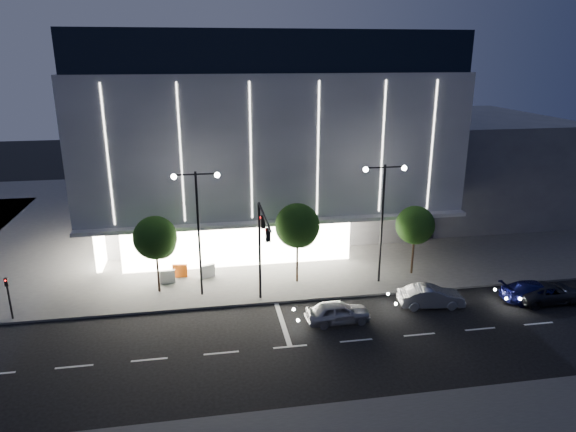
{
  "coord_description": "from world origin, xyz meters",
  "views": [
    {
      "loc": [
        -2.51,
        -27.34,
        16.36
      ],
      "look_at": [
        3.47,
        7.89,
        5.0
      ],
      "focal_mm": 32.0,
      "sensor_mm": 36.0,
      "label": 1
    }
  ],
  "objects_px": {
    "tree_right": "(415,227)",
    "barrier_b": "(168,277)",
    "car_fourth": "(548,292)",
    "barrier_d": "(208,271)",
    "street_lamp_west": "(198,216)",
    "street_lamp_east": "(383,206)",
    "ped_signal_far": "(8,294)",
    "car_lead": "(338,312)",
    "car_third": "(536,292)",
    "car_second": "(431,296)",
    "tree_left": "(156,240)",
    "traffic_mast": "(262,239)",
    "tree_mid": "(298,228)",
    "barrier_c": "(180,271)"
  },
  "relations": [
    {
      "from": "car_fourth",
      "to": "barrier_d",
      "type": "relative_size",
      "value": 4.34
    },
    {
      "from": "car_lead",
      "to": "barrier_c",
      "type": "relative_size",
      "value": 3.79
    },
    {
      "from": "ped_signal_far",
      "to": "car_fourth",
      "type": "height_order",
      "value": "ped_signal_far"
    },
    {
      "from": "tree_right",
      "to": "car_second",
      "type": "bearing_deg",
      "value": -98.99
    },
    {
      "from": "barrier_b",
      "to": "barrier_c",
      "type": "bearing_deg",
      "value": 43.33
    },
    {
      "from": "traffic_mast",
      "to": "tree_left",
      "type": "bearing_deg",
      "value": 152.16
    },
    {
      "from": "car_fourth",
      "to": "barrier_d",
      "type": "height_order",
      "value": "car_fourth"
    },
    {
      "from": "tree_right",
      "to": "street_lamp_west",
      "type": "bearing_deg",
      "value": -176.36
    },
    {
      "from": "ped_signal_far",
      "to": "car_third",
      "type": "bearing_deg",
      "value": -5.12
    },
    {
      "from": "traffic_mast",
      "to": "car_third",
      "type": "height_order",
      "value": "traffic_mast"
    },
    {
      "from": "ped_signal_far",
      "to": "tree_left",
      "type": "height_order",
      "value": "tree_left"
    },
    {
      "from": "traffic_mast",
      "to": "car_lead",
      "type": "distance_m",
      "value": 6.71
    },
    {
      "from": "street_lamp_east",
      "to": "tree_right",
      "type": "xyz_separation_m",
      "value": [
        3.03,
        1.02,
        -2.07
      ]
    },
    {
      "from": "car_lead",
      "to": "car_fourth",
      "type": "relative_size",
      "value": 0.87
    },
    {
      "from": "tree_left",
      "to": "car_second",
      "type": "relative_size",
      "value": 1.31
    },
    {
      "from": "tree_right",
      "to": "car_lead",
      "type": "relative_size",
      "value": 1.32
    },
    {
      "from": "tree_mid",
      "to": "tree_left",
      "type": "bearing_deg",
      "value": -180.0
    },
    {
      "from": "street_lamp_west",
      "to": "barrier_d",
      "type": "height_order",
      "value": "street_lamp_west"
    },
    {
      "from": "traffic_mast",
      "to": "car_fourth",
      "type": "xyz_separation_m",
      "value": [
        19.5,
        -2.12,
        -4.36
      ]
    },
    {
      "from": "tree_mid",
      "to": "car_fourth",
      "type": "xyz_separation_m",
      "value": [
        16.47,
        -5.81,
        -3.67
      ]
    },
    {
      "from": "street_lamp_east",
      "to": "ped_signal_far",
      "type": "xyz_separation_m",
      "value": [
        -25.0,
        -1.5,
        -4.07
      ]
    },
    {
      "from": "tree_mid",
      "to": "car_fourth",
      "type": "distance_m",
      "value": 17.85
    },
    {
      "from": "car_second",
      "to": "barrier_b",
      "type": "distance_m",
      "value": 18.81
    },
    {
      "from": "traffic_mast",
      "to": "car_lead",
      "type": "bearing_deg",
      "value": -29.16
    },
    {
      "from": "tree_left",
      "to": "barrier_b",
      "type": "relative_size",
      "value": 5.2
    },
    {
      "from": "car_fourth",
      "to": "barrier_b",
      "type": "xyz_separation_m",
      "value": [
        -25.98,
        7.06,
        -0.01
      ]
    },
    {
      "from": "tree_mid",
      "to": "car_third",
      "type": "relative_size",
      "value": 1.3
    },
    {
      "from": "tree_right",
      "to": "barrier_b",
      "type": "relative_size",
      "value": 5.01
    },
    {
      "from": "tree_left",
      "to": "tree_mid",
      "type": "height_order",
      "value": "tree_mid"
    },
    {
      "from": "tree_left",
      "to": "car_third",
      "type": "height_order",
      "value": "tree_left"
    },
    {
      "from": "ped_signal_far",
      "to": "barrier_c",
      "type": "bearing_deg",
      "value": 24.52
    },
    {
      "from": "ped_signal_far",
      "to": "car_lead",
      "type": "height_order",
      "value": "ped_signal_far"
    },
    {
      "from": "barrier_c",
      "to": "street_lamp_east",
      "type": "bearing_deg",
      "value": -5.83
    },
    {
      "from": "car_lead",
      "to": "car_fourth",
      "type": "xyz_separation_m",
      "value": [
        15.02,
        0.38,
        -0.05
      ]
    },
    {
      "from": "tree_right",
      "to": "car_second",
      "type": "distance_m",
      "value": 6.09
    },
    {
      "from": "car_second",
      "to": "tree_right",
      "type": "bearing_deg",
      "value": -2.76
    },
    {
      "from": "barrier_c",
      "to": "car_second",
      "type": "bearing_deg",
      "value": -16.95
    },
    {
      "from": "street_lamp_east",
      "to": "tree_mid",
      "type": "relative_size",
      "value": 1.46
    },
    {
      "from": "car_fourth",
      "to": "barrier_d",
      "type": "xyz_separation_m",
      "value": [
        -23.03,
        7.59,
        -0.01
      ]
    },
    {
      "from": "tree_mid",
      "to": "barrier_c",
      "type": "distance_m",
      "value": 9.64
    },
    {
      "from": "ped_signal_far",
      "to": "car_fourth",
      "type": "xyz_separation_m",
      "value": [
        35.5,
        -3.28,
        -1.22
      ]
    },
    {
      "from": "car_lead",
      "to": "street_lamp_west",
      "type": "bearing_deg",
      "value": 55.79
    },
    {
      "from": "tree_right",
      "to": "barrier_c",
      "type": "height_order",
      "value": "tree_right"
    },
    {
      "from": "car_fourth",
      "to": "barrier_c",
      "type": "height_order",
      "value": "car_fourth"
    },
    {
      "from": "tree_mid",
      "to": "car_third",
      "type": "height_order",
      "value": "tree_mid"
    },
    {
      "from": "tree_mid",
      "to": "barrier_b",
      "type": "xyz_separation_m",
      "value": [
        -9.5,
        1.25,
        -3.68
      ]
    },
    {
      "from": "barrier_b",
      "to": "tree_left",
      "type": "bearing_deg",
      "value": -116.2
    },
    {
      "from": "car_second",
      "to": "barrier_c",
      "type": "xyz_separation_m",
      "value": [
        -16.82,
        7.36,
        -0.07
      ]
    },
    {
      "from": "street_lamp_east",
      "to": "barrier_c",
      "type": "bearing_deg",
      "value": 167.49
    },
    {
      "from": "car_third",
      "to": "barrier_d",
      "type": "bearing_deg",
      "value": 75.36
    }
  ]
}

